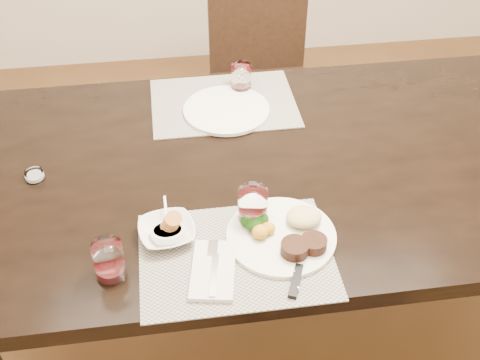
{
  "coord_description": "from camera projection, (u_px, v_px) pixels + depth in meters",
  "views": [
    {
      "loc": [
        -0.41,
        -1.3,
        1.83
      ],
      "look_at": [
        -0.24,
        -0.15,
        0.82
      ],
      "focal_mm": 45.0,
      "sensor_mm": 36.0,
      "label": 1
    }
  ],
  "objects": [
    {
      "name": "sauce_ramekin",
      "position": [
        168.0,
        234.0,
        1.46
      ],
      "size": [
        0.09,
        0.13,
        0.07
      ],
      "rotation": [
        0.0,
        0.0,
        0.02
      ],
      "color": "silver",
      "rests_on": "placemat_near"
    },
    {
      "name": "wine_glass_far",
      "position": [
        241.0,
        79.0,
        1.97
      ],
      "size": [
        0.07,
        0.07,
        0.09
      ],
      "rotation": [
        0.0,
        0.0,
        0.05
      ],
      "color": "white",
      "rests_on": "placemat_far"
    },
    {
      "name": "placemat_near",
      "position": [
        236.0,
        256.0,
        1.44
      ],
      "size": [
        0.46,
        0.34,
        0.0
      ],
      "primitive_type": "cube",
      "color": "gray",
      "rests_on": "dining_table"
    },
    {
      "name": "salt_cellar",
      "position": [
        35.0,
        176.0,
        1.65
      ],
      "size": [
        0.05,
        0.05,
        0.02
      ],
      "rotation": [
        0.0,
        0.0,
        -0.23
      ],
      "color": "white",
      "rests_on": "dining_table"
    },
    {
      "name": "steak_knife",
      "position": [
        293.0,
        272.0,
        1.39
      ],
      "size": [
        0.07,
        0.23,
        0.01
      ],
      "rotation": [
        0.0,
        0.0,
        -0.4
      ],
      "color": "silver",
      "rests_on": "placemat_near"
    },
    {
      "name": "placemat_far",
      "position": [
        224.0,
        103.0,
        1.94
      ],
      "size": [
        0.46,
        0.34,
        0.0
      ],
      "primitive_type": "cube",
      "color": "gray",
      "rests_on": "dining_table"
    },
    {
      "name": "dining_table",
      "position": [
        315.0,
        180.0,
        1.78
      ],
      "size": [
        2.0,
        1.0,
        0.75
      ],
      "color": "black",
      "rests_on": "ground"
    },
    {
      "name": "wine_glass_near",
      "position": [
        253.0,
        208.0,
        1.49
      ],
      "size": [
        0.07,
        0.07,
        0.1
      ],
      "rotation": [
        0.0,
        0.0,
        -0.35
      ],
      "color": "white",
      "rests_on": "placemat_near"
    },
    {
      "name": "napkin_fork",
      "position": [
        213.0,
        270.0,
        1.39
      ],
      "size": [
        0.13,
        0.19,
        0.02
      ],
      "rotation": [
        0.0,
        0.0,
        -0.18
      ],
      "color": "silver",
      "rests_on": "placemat_near"
    },
    {
      "name": "cracker_bowl",
      "position": [
        167.0,
        231.0,
        1.47
      ],
      "size": [
        0.16,
        0.16,
        0.06
      ],
      "rotation": [
        0.0,
        0.0,
        0.15
      ],
      "color": "silver",
      "rests_on": "placemat_near"
    },
    {
      "name": "ground_plane",
      "position": [
        300.0,
        317.0,
        2.21
      ],
      "size": [
        4.5,
        4.5,
        0.0
      ],
      "primitive_type": "plane",
      "color": "#482817",
      "rests_on": "ground"
    },
    {
      "name": "dinner_plate",
      "position": [
        287.0,
        234.0,
        1.47
      ],
      "size": [
        0.27,
        0.27,
        0.05
      ],
      "rotation": [
        0.0,
        0.0,
        0.16
      ],
      "color": "silver",
      "rests_on": "placemat_near"
    },
    {
      "name": "far_plate",
      "position": [
        226.0,
        110.0,
        1.89
      ],
      "size": [
        0.27,
        0.27,
        0.01
      ],
      "primitive_type": "cylinder",
      "color": "silver",
      "rests_on": "placemat_far"
    },
    {
      "name": "wine_glass_side",
      "position": [
        109.0,
        262.0,
        1.37
      ],
      "size": [
        0.07,
        0.07,
        0.1
      ],
      "rotation": [
        0.0,
        0.0,
        0.15
      ],
      "color": "white",
      "rests_on": "dining_table"
    },
    {
      "name": "chair_far",
      "position": [
        261.0,
        69.0,
        2.59
      ],
      "size": [
        0.42,
        0.42,
        0.9
      ],
      "color": "black",
      "rests_on": "ground"
    }
  ]
}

